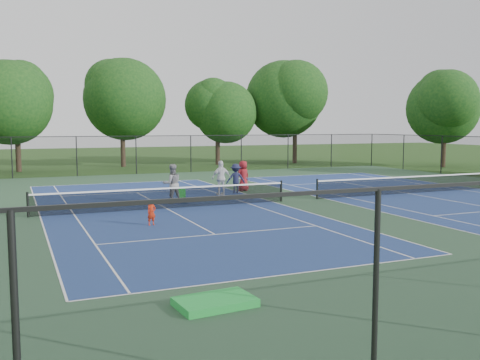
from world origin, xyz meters
name	(u,v)px	position (x,y,z in m)	size (l,w,h in m)	color
ground	(299,200)	(0.00, 0.00, 0.00)	(140.00, 140.00, 0.00)	#234716
court_pad	(299,200)	(0.00, 0.00, 0.00)	(36.00, 36.00, 0.01)	#2B4D33
tennis_court_left	(167,207)	(-7.00, 0.00, 0.10)	(12.00, 23.83, 1.07)	navy
tennis_court_right	(408,192)	(7.00, 0.00, 0.10)	(12.00, 23.83, 1.07)	navy
perimeter_fence	(300,169)	(0.00, 0.00, 1.60)	(36.08, 36.08, 3.02)	black
tree_back_a	(16,98)	(-13.00, 24.00, 6.04)	(6.80, 6.80, 9.15)	#2D2116
tree_back_b	(122,95)	(-4.00, 26.00, 6.60)	(7.60, 7.60, 10.03)	#2D2116
tree_back_c	(217,108)	(5.00, 25.00, 5.48)	(6.00, 6.00, 8.40)	#2D2116
tree_back_d	(295,95)	(13.00, 24.00, 6.82)	(7.80, 7.80, 10.37)	#2D2116
tree_side_e	(445,103)	(23.00, 14.00, 5.81)	(6.60, 6.60, 8.87)	#2D2116
child_player	(152,212)	(-8.62, -3.77, 0.50)	(0.37, 0.24, 1.01)	red
instructor	(172,184)	(-6.30, 1.50, 0.98)	(0.95, 0.74, 1.96)	gray
bystander_a	(221,178)	(-2.92, 3.56, 0.95)	(1.12, 0.47, 1.91)	silver
bystander_b	(236,179)	(-1.89, 3.96, 0.84)	(1.08, 0.62, 1.68)	#191C39
bystander_c	(243,176)	(-1.08, 4.74, 0.89)	(0.87, 0.57, 1.78)	maroon
ball_crate	(182,200)	(-5.83, 1.38, 0.15)	(0.39, 0.28, 0.30)	navy
ball_hopper	(182,193)	(-5.83, 1.38, 0.52)	(0.34, 0.26, 0.43)	green
green_tarp	(215,302)	(-9.61, -13.39, 0.09)	(1.64, 1.04, 0.17)	green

